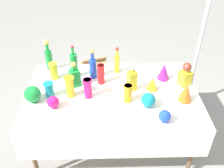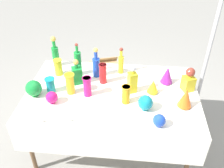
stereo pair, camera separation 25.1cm
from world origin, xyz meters
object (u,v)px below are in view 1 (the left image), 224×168
at_px(slender_vase_3, 49,89).
at_px(tall_bottle_2, 117,62).
at_px(tall_bottle_3, 93,66).
at_px(square_decanter_1, 185,75).
at_px(tall_bottle_0, 74,65).
at_px(round_bowl_3, 148,100).
at_px(canopy_pole, 202,33).
at_px(square_decanter_0, 75,76).
at_px(slender_vase_1, 54,70).
at_px(tall_bottle_1, 49,57).
at_px(slender_vase_4, 128,93).
at_px(fluted_vase_1, 186,92).
at_px(fluted_vase_0, 164,71).
at_px(fluted_vase_2, 152,83).
at_px(round_bowl_0, 165,116).
at_px(slender_vase_0, 88,88).
at_px(slender_vase_2, 101,74).
at_px(round_bowl_1, 32,94).
at_px(cardboard_box_behind_left, 95,74).
at_px(round_bowl_2, 53,102).
at_px(square_decanter_2, 132,80).
at_px(slender_vase_5, 70,86).

bearing_deg(slender_vase_3, tall_bottle_2, 31.75).
distance_m(tall_bottle_3, square_decanter_1, 0.99).
distance_m(tall_bottle_0, tall_bottle_2, 0.48).
relative_size(round_bowl_3, canopy_pole, 0.05).
height_order(square_decanter_0, slender_vase_1, square_decanter_0).
bearing_deg(square_decanter_1, tall_bottle_3, 170.46).
height_order(tall_bottle_1, slender_vase_4, tall_bottle_1).
height_order(slender_vase_1, fluted_vase_1, fluted_vase_1).
xyz_separation_m(square_decanter_1, fluted_vase_0, (-0.21, 0.11, -0.02)).
bearing_deg(canopy_pole, fluted_vase_2, -136.96).
relative_size(slender_vase_3, round_bowl_0, 1.31).
bearing_deg(fluted_vase_2, slender_vase_0, -170.86).
relative_size(square_decanter_0, slender_vase_2, 1.28).
bearing_deg(canopy_pole, fluted_vase_1, -114.21).
bearing_deg(round_bowl_1, cardboard_box_behind_left, 68.71).
distance_m(tall_bottle_0, canopy_pole, 1.53).
xyz_separation_m(tall_bottle_0, tall_bottle_1, (-0.30, 0.16, 0.01)).
bearing_deg(tall_bottle_0, round_bowl_1, -130.19).
distance_m(slender_vase_1, round_bowl_2, 0.50).
relative_size(tall_bottle_3, square_decanter_2, 1.19).
bearing_deg(round_bowl_3, fluted_vase_2, 73.61).
height_order(slender_vase_0, round_bowl_2, slender_vase_0).
relative_size(tall_bottle_2, slender_vase_3, 2.02).
xyz_separation_m(tall_bottle_3, square_decanter_1, (0.97, -0.16, -0.02)).
bearing_deg(tall_bottle_1, slender_vase_3, -80.37).
bearing_deg(tall_bottle_3, slender_vase_0, -96.04).
height_order(square_decanter_1, square_decanter_2, square_decanter_2).
bearing_deg(square_decanter_2, fluted_vase_1, -20.53).
bearing_deg(cardboard_box_behind_left, round_bowl_1, -111.29).
relative_size(square_decanter_1, square_decanter_2, 0.89).
bearing_deg(tall_bottle_3, slender_vase_4, -50.87).
height_order(tall_bottle_0, fluted_vase_2, tall_bottle_0).
relative_size(slender_vase_1, slender_vase_4, 1.00).
distance_m(slender_vase_3, cardboard_box_behind_left, 1.50).
bearing_deg(fluted_vase_2, cardboard_box_behind_left, 118.75).
bearing_deg(square_decanter_2, tall_bottle_1, 154.96).
bearing_deg(cardboard_box_behind_left, slender_vase_2, -83.17).
relative_size(square_decanter_1, fluted_vase_1, 1.31).
distance_m(slender_vase_2, slender_vase_5, 0.37).
relative_size(tall_bottle_1, canopy_pole, 0.14).
bearing_deg(square_decanter_1, slender_vase_1, 173.84).
height_order(square_decanter_2, fluted_vase_2, square_decanter_2).
xyz_separation_m(tall_bottle_3, round_bowl_0, (0.65, -0.72, -0.07)).
distance_m(square_decanter_2, round_bowl_3, 0.30).
distance_m(slender_vase_5, fluted_vase_0, 1.02).
relative_size(tall_bottle_0, square_decanter_0, 1.35).
bearing_deg(cardboard_box_behind_left, slender_vase_1, -112.21).
relative_size(slender_vase_2, round_bowl_3, 1.50).
height_order(slender_vase_1, round_bowl_1, slender_vase_1).
xyz_separation_m(slender_vase_2, round_bowl_3, (0.45, -0.40, -0.04)).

